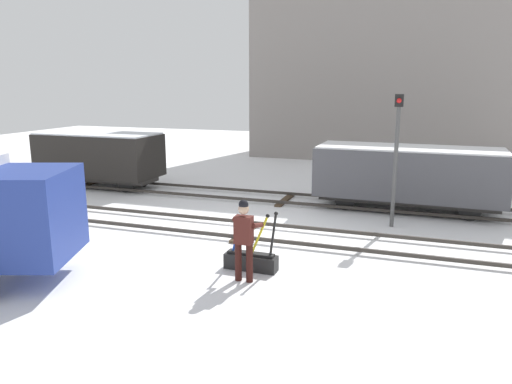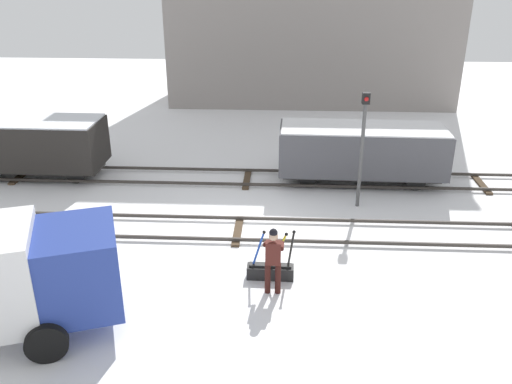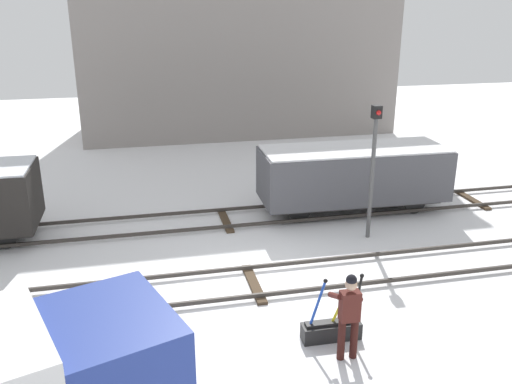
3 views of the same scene
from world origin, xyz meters
name	(u,v)px [view 3 (image 3 of 3)]	position (x,y,z in m)	size (l,w,h in m)	color
ground_plane	(254,285)	(0.00, 0.00, 0.00)	(60.00, 60.00, 0.00)	white
track_main_line	(254,281)	(0.00, 0.00, 0.11)	(44.00, 1.94, 0.18)	#38332D
track_siding_near	(225,218)	(0.00, 4.24, 0.11)	(44.00, 1.94, 0.18)	#38332D
switch_lever_frame	(332,328)	(1.09, -2.55, 0.25)	(1.27, 0.38, 1.45)	black
rail_worker	(349,311)	(1.16, -3.21, 1.04)	(0.54, 0.69, 1.83)	#351511
signal_post	(373,159)	(3.94, 2.12, 2.41)	(0.24, 0.32, 3.94)	#4C4C4C
apartment_building	(234,4)	(2.85, 17.65, 6.50)	(16.18, 6.53, 12.99)	gray
freight_car_back_track	(353,175)	(4.27, 4.24, 1.27)	(6.12, 2.30, 2.18)	#2D2B28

